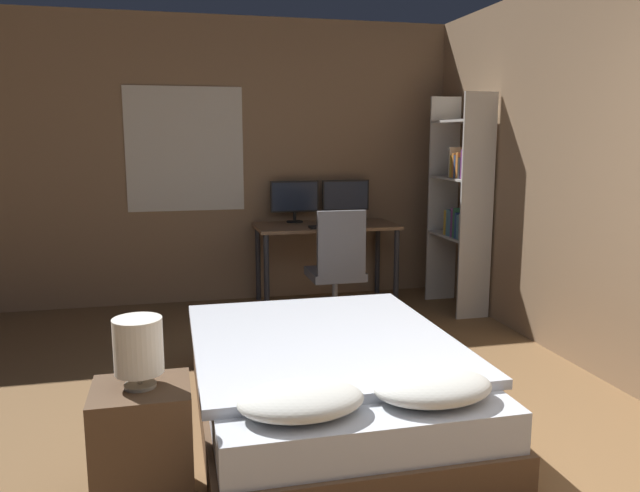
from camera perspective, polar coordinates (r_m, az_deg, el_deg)
The scene contains 12 objects.
wall_back at distance 6.16m, azimuth -4.23°, elevation 7.71°, with size 12.00×0.08×2.70m.
wall_side_right at distance 4.30m, azimuth 26.72°, elevation 5.74°, with size 0.06×12.00×2.70m.
bed at distance 3.55m, azimuth 0.70°, elevation -12.39°, with size 1.44×2.00×0.54m.
nightstand at distance 2.91m, azimuth -15.84°, elevation -17.28°, with size 0.41×0.37×0.55m.
bedside_lamp at distance 2.73m, azimuth -16.28°, elevation -8.83°, with size 0.20×0.20×0.30m.
desk at distance 5.93m, azimuth 0.54°, elevation 1.02°, with size 1.33×0.65×0.77m.
monitor_left at distance 6.05m, azimuth -2.34°, elevation 4.36°, with size 0.47×0.16×0.40m.
monitor_right at distance 6.17m, azimuth 2.36°, elevation 4.46°, with size 0.47×0.16×0.40m.
keyboard at distance 5.70m, azimuth 1.08°, elevation 1.77°, with size 0.41×0.13×0.02m.
computer_mouse at distance 5.78m, azimuth 3.93°, elevation 1.96°, with size 0.07×0.05×0.04m.
office_chair at distance 5.29m, azimuth 1.54°, elevation -3.10°, with size 0.52×0.52×1.00m.
bookshelf at distance 5.79m, azimuth 12.90°, elevation 4.40°, with size 0.30×0.71×1.96m.
Camera 1 is at (-1.01, -1.78, 1.58)m, focal length 35.00 mm.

